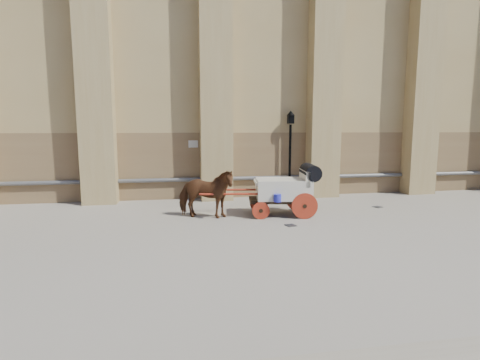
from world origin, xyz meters
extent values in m
plane|color=slate|center=(0.00, 0.00, 0.00)|extent=(90.00, 90.00, 0.00)
cube|color=tan|center=(2.00, 8.00, 9.00)|extent=(44.00, 8.00, 18.00)
cube|color=olive|center=(2.00, 4.15, 1.50)|extent=(44.00, 0.35, 3.00)
cylinder|color=#59595B|center=(2.00, 3.88, 0.90)|extent=(42.00, 0.18, 0.18)
cube|color=beige|center=(-2.00, 3.97, 2.50)|extent=(0.42, 0.04, 0.32)
cube|color=tan|center=(-1.00, 3.60, 8.50)|extent=(1.40, 0.90, 17.00)
cube|color=tan|center=(4.00, 3.60, 8.50)|extent=(1.40, 0.90, 17.00)
cube|color=tan|center=(9.00, 3.60, 8.50)|extent=(1.40, 0.90, 17.00)
imported|color=brown|center=(-1.77, 0.17, 0.88)|extent=(2.29, 1.56, 1.77)
cube|color=black|center=(1.00, 0.16, 0.57)|extent=(2.40, 1.34, 0.12)
cube|color=beige|center=(1.10, 0.15, 0.99)|extent=(2.13, 1.56, 0.73)
cube|color=beige|center=(1.87, 0.04, 1.40)|extent=(0.33, 1.31, 0.57)
cube|color=beige|center=(0.23, 0.27, 1.25)|extent=(0.52, 1.18, 0.10)
cylinder|color=black|center=(2.08, 0.01, 1.61)|extent=(0.75, 1.36, 0.58)
cylinder|color=#AC2E19|center=(1.68, -0.58, 0.47)|extent=(0.93, 0.19, 0.93)
cylinder|color=#AC2E19|center=(1.86, 0.69, 0.47)|extent=(0.93, 0.19, 0.93)
cylinder|color=#AC2E19|center=(0.14, -0.37, 0.31)|extent=(0.63, 0.15, 0.62)
cylinder|color=#AC2E19|center=(0.32, 0.91, 0.31)|extent=(0.63, 0.15, 0.62)
cylinder|color=#AC2E19|center=(-0.76, -0.06, 0.88)|extent=(2.48, 0.42, 0.07)
cylinder|color=#AC2E19|center=(-0.63, 0.86, 0.88)|extent=(2.48, 0.42, 0.07)
cylinder|color=#272BBD|center=(0.69, -0.53, 0.78)|extent=(0.27, 0.27, 0.27)
cylinder|color=black|center=(2.42, 3.62, 1.69)|extent=(0.11, 0.11, 3.37)
cone|color=black|center=(2.42, 3.62, 0.17)|extent=(0.34, 0.34, 0.34)
cube|color=black|center=(2.42, 3.62, 3.61)|extent=(0.26, 0.26, 0.39)
cone|color=black|center=(2.42, 3.62, 3.89)|extent=(0.37, 0.37, 0.22)
cube|color=black|center=(0.92, -1.38, 0.01)|extent=(0.39, 0.39, 0.01)
cube|color=black|center=(5.32, 0.82, 0.01)|extent=(0.42, 0.42, 0.01)
camera|label=1|loc=(-2.79, -13.00, 3.21)|focal=28.00mm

